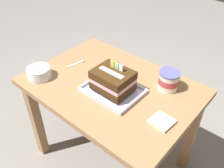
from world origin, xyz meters
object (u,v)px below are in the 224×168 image
birthday_cake (113,80)px  ice_cream_tub (169,80)px  bowl_stack (39,73)px  foil_tray (113,91)px  napkin_pile (162,121)px  serving_spoon_near_tray (80,62)px

birthday_cake → ice_cream_tub: 0.32m
bowl_stack → ice_cream_tub: 0.78m
foil_tray → napkin_pile: foil_tray is taller
foil_tray → napkin_pile: size_ratio=2.81×
ice_cream_tub → napkin_pile: 0.29m
serving_spoon_near_tray → birthday_cake: bearing=-13.5°
foil_tray → birthday_cake: birthday_cake is taller
foil_tray → birthday_cake: bearing=90.0°
birthday_cake → ice_cream_tub: birthday_cake is taller
foil_tray → serving_spoon_near_tray: (-0.37, 0.09, -0.00)m
serving_spoon_near_tray → napkin_pile: (0.71, -0.11, 0.00)m
bowl_stack → napkin_pile: 0.79m
ice_cream_tub → napkin_pile: size_ratio=1.06×
ice_cream_tub → napkin_pile: (0.12, -0.26, -0.05)m
foil_tray → birthday_cake: size_ratio=1.53×
ice_cream_tub → bowl_stack: bearing=-147.4°
napkin_pile → serving_spoon_near_tray: bearing=171.0°
birthday_cake → serving_spoon_near_tray: size_ratio=1.56×
foil_tray → bowl_stack: bearing=-156.6°
ice_cream_tub → serving_spoon_near_tray: 0.61m
birthday_cake → napkin_pile: birthday_cake is taller
bowl_stack → birthday_cake: bearing=23.5°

